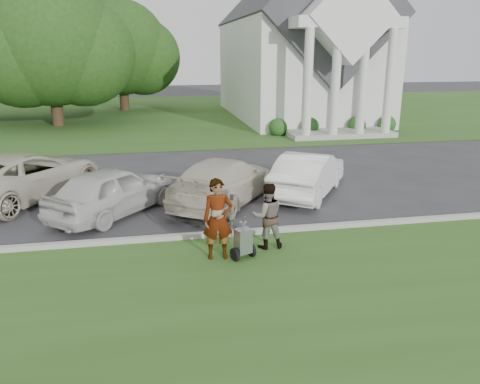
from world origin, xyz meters
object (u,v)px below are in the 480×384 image
object	(u,v)px
church	(299,35)
car_a	(26,175)
tree_back	(121,52)
car_c	(224,181)
tree_left	(50,46)
parking_meter_near	(232,211)
striping_cart	(243,242)
person_right	(267,216)
car_b	(113,191)
car_d	(308,174)
person_left	(218,220)

from	to	relation	value
church	car_a	size ratio (longest dim) A/B	4.27
tree_back	car_c	bearing A→B (deg)	-80.65
tree_left	car_a	world-z (taller)	tree_left
parking_meter_near	striping_cart	bearing A→B (deg)	-87.02
church	person_right	size ratio (longest dim) A/B	14.32
car_a	car_b	world-z (taller)	car_a
church	car_b	distance (m)	24.08
person_right	car_d	bearing A→B (deg)	-121.87
person_right	car_b	world-z (taller)	person_right
church	person_right	distance (m)	25.40
car_c	car_a	bearing A→B (deg)	19.25
parking_meter_near	car_b	bearing A→B (deg)	139.64
striping_cart	person_right	xyz separation A→B (m)	(0.73, 0.54, 0.40)
tree_left	tree_back	size ratio (longest dim) A/B	1.11
parking_meter_near	car_d	bearing A→B (deg)	47.26
car_c	parking_meter_near	bearing A→B (deg)	118.93
tree_back	church	bearing A→B (deg)	-27.85
person_right	car_d	world-z (taller)	person_right
striping_cart	car_a	distance (m)	8.81
tree_back	car_a	size ratio (longest dim) A/B	1.70
church	car_b	size ratio (longest dim) A/B	5.49
person_right	car_a	distance (m)	8.98
car_a	parking_meter_near	bearing A→B (deg)	172.33
person_left	car_d	size ratio (longest dim) A/B	0.43
tree_left	striping_cart	bearing A→B (deg)	-70.50
parking_meter_near	person_left	bearing A→B (deg)	-115.79
tree_back	person_left	world-z (taller)	tree_back
person_right	church	bearing A→B (deg)	-110.33
person_right	parking_meter_near	size ratio (longest dim) A/B	1.30
church	person_left	size ratio (longest dim) A/B	12.27
striping_cart	tree_back	bearing A→B (deg)	75.31
tree_back	car_d	world-z (taller)	tree_back
striping_cart	car_d	xyz separation A→B (m)	(3.24, 4.78, 0.31)
tree_left	car_a	bearing A→B (deg)	-83.65
church	striping_cart	bearing A→B (deg)	-110.31
striping_cart	person_left	size ratio (longest dim) A/B	0.60
person_right	car_a	bearing A→B (deg)	-40.17
church	tree_back	bearing A→B (deg)	152.15
tree_back	person_right	world-z (taller)	tree_back
church	car_b	world-z (taller)	church
car_b	car_c	world-z (taller)	car_b
striping_cart	person_right	distance (m)	0.99
tree_left	person_right	bearing A→B (deg)	-68.44
car_b	car_d	distance (m)	6.56
car_b	car_d	xyz separation A→B (m)	(6.50, 0.87, -0.00)
car_d	person_right	bearing A→B (deg)	93.38
person_left	car_c	xyz separation A→B (m)	(0.82, 4.30, -0.24)
person_left	parking_meter_near	distance (m)	1.19
car_c	car_d	xyz separation A→B (m)	(3.00, 0.34, 0.00)
striping_cart	car_c	size ratio (longest dim) A/B	0.23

